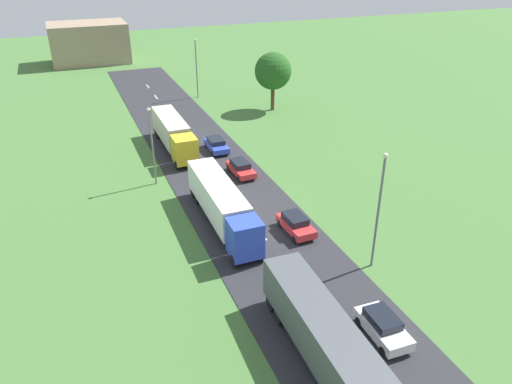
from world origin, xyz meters
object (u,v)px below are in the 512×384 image
(lamppost_third, at_px, (152,142))
(lamppost_fourth, at_px, (196,66))
(car_fifth, at_px, (216,144))
(distant_building, at_px, (89,43))
(car_third, at_px, (296,224))
(car_second, at_px, (383,326))
(truck_third, at_px, (174,133))
(truck_lead, at_px, (331,347))
(truck_second, at_px, (222,203))
(lamppost_second, at_px, (379,207))
(tree_pine, at_px, (273,71))
(car_fourth, at_px, (241,168))

(lamppost_third, bearing_deg, lamppost_fourth, 66.11)
(car_fifth, bearing_deg, distant_building, 99.46)
(car_third, bearing_deg, lamppost_third, 123.24)
(car_second, height_order, car_third, car_second)
(truck_third, relative_size, distant_building, 0.86)
(truck_lead, bearing_deg, truck_second, 91.22)
(truck_lead, relative_size, lamppost_second, 1.59)
(truck_third, bearing_deg, truck_second, -90.63)
(distant_building, bearing_deg, truck_third, -84.95)
(truck_lead, relative_size, tree_pine, 1.79)
(lamppost_third, distance_m, tree_pine, 27.26)
(lamppost_third, relative_size, tree_pine, 0.97)
(car_fourth, xyz_separation_m, lamppost_third, (-8.65, 1.33, 3.62))
(lamppost_fourth, bearing_deg, car_fifth, -100.41)
(truck_lead, height_order, car_fourth, truck_lead)
(car_second, bearing_deg, lamppost_fourth, 86.06)
(lamppost_fourth, bearing_deg, truck_second, -102.82)
(car_fifth, xyz_separation_m, distant_building, (-8.98, 53.89, 2.96))
(truck_third, xyz_separation_m, car_fifth, (4.42, -2.27, -1.28))
(car_second, relative_size, tree_pine, 0.49)
(lamppost_third, xyz_separation_m, distant_building, (-0.67, 59.79, -0.66))
(truck_third, bearing_deg, car_third, -76.91)
(truck_third, height_order, lamppost_fourth, lamppost_fourth)
(car_fifth, relative_size, lamppost_fourth, 0.49)
(car_fourth, bearing_deg, truck_lead, -99.74)
(car_fifth, bearing_deg, truck_third, 152.77)
(car_second, distance_m, lamppost_second, 8.69)
(lamppost_fourth, bearing_deg, car_third, -94.64)
(lamppost_third, bearing_deg, car_fifth, 35.39)
(lamppost_third, height_order, lamppost_fourth, lamppost_fourth)
(tree_pine, bearing_deg, truck_third, -150.15)
(lamppost_third, bearing_deg, lamppost_second, -58.54)
(car_fifth, relative_size, lamppost_second, 0.48)
(truck_second, relative_size, car_fourth, 3.11)
(truck_lead, relative_size, truck_third, 1.17)
(car_second, xyz_separation_m, lamppost_second, (3.68, 6.64, 4.22))
(lamppost_third, bearing_deg, tree_pine, 40.76)
(truck_lead, xyz_separation_m, car_fifth, (4.24, 33.92, -1.24))
(truck_lead, xyz_separation_m, car_second, (4.52, 1.33, -1.19))
(truck_lead, bearing_deg, lamppost_third, 98.27)
(car_third, xyz_separation_m, car_fourth, (-0.32, 12.37, -0.02))
(car_second, distance_m, lamppost_third, 28.27)
(car_fourth, height_order, distant_building, distant_building)
(lamppost_second, xyz_separation_m, distant_building, (-12.94, 79.85, -1.31))
(car_fifth, xyz_separation_m, tree_pine, (12.32, 11.88, 4.76))
(tree_pine, bearing_deg, truck_lead, -109.88)
(car_fifth, bearing_deg, lamppost_fourth, 79.59)
(truck_third, bearing_deg, distant_building, 95.05)
(lamppost_fourth, bearing_deg, car_second, -93.94)
(lamppost_third, distance_m, distant_building, 59.80)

